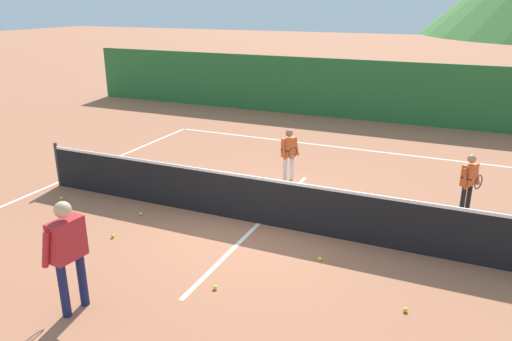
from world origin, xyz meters
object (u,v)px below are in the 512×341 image
object	(u,v)px
tennis_ball_5	(215,287)
tennis_ball_8	(141,214)
tennis_ball_2	(406,310)
instructor	(68,247)
tennis_ball_1	(113,236)
tennis_ball_7	(61,198)
tennis_ball_6	(320,259)
student_0	(289,151)
student_1	(469,179)
tennis_net	(259,200)

from	to	relation	value
tennis_ball_5	tennis_ball_8	world-z (taller)	same
tennis_ball_2	instructor	bearing A→B (deg)	-156.73
tennis_ball_1	tennis_ball_7	bearing A→B (deg)	155.90
instructor	tennis_ball_6	distance (m)	4.00
tennis_ball_2	tennis_ball_5	bearing A→B (deg)	-167.81
student_0	tennis_ball_7	bearing A→B (deg)	-143.03
student_1	tennis_ball_5	xyz separation A→B (m)	(-3.36, -4.56, -0.73)
student_1	tennis_ball_2	bearing A→B (deg)	-99.01
student_1	tennis_ball_7	xyz separation A→B (m)	(-8.14, -2.81, -0.73)
tennis_ball_1	tennis_ball_5	xyz separation A→B (m)	(2.55, -0.75, 0.00)
tennis_net	tennis_ball_2	xyz separation A→B (m)	(3.05, -1.81, -0.47)
student_0	student_1	xyz separation A→B (m)	(3.98, -0.32, -0.02)
instructor	tennis_ball_2	world-z (taller)	instructor
tennis_ball_6	tennis_ball_1	bearing A→B (deg)	-168.83
instructor	student_1	distance (m)	7.61
tennis_net	tennis_ball_2	distance (m)	3.58
instructor	student_1	xyz separation A→B (m)	(4.91, 5.81, -0.24)
tennis_ball_1	tennis_ball_2	xyz separation A→B (m)	(5.28, -0.16, 0.00)
tennis_net	student_1	distance (m)	4.27
student_0	tennis_ball_1	xyz separation A→B (m)	(-1.93, -4.13, -0.74)
tennis_net	instructor	bearing A→B (deg)	-108.65
student_0	tennis_ball_1	bearing A→B (deg)	-115.01
tennis_net	instructor	xyz separation A→B (m)	(-1.23, -3.65, 0.50)
student_1	tennis_ball_5	world-z (taller)	student_1
tennis_ball_6	tennis_ball_7	world-z (taller)	same
instructor	tennis_ball_7	size ratio (longest dim) A/B	24.46
tennis_ball_7	tennis_net	bearing A→B (deg)	8.35
tennis_ball_1	tennis_ball_5	distance (m)	2.66
tennis_ball_1	tennis_ball_7	xyz separation A→B (m)	(-2.23, 1.00, 0.00)
tennis_ball_2	student_1	bearing A→B (deg)	80.99
tennis_net	tennis_ball_2	world-z (taller)	tennis_net
student_1	tennis_ball_2	size ratio (longest dim) A/B	18.57
tennis_ball_1	tennis_ball_7	world-z (taller)	same
tennis_ball_5	tennis_ball_1	bearing A→B (deg)	163.72
student_0	tennis_ball_7	xyz separation A→B (m)	(-4.16, -3.13, -0.74)
tennis_ball_1	tennis_ball_5	world-z (taller)	same
student_0	tennis_ball_5	world-z (taller)	student_0
tennis_ball_2	tennis_ball_6	bearing A→B (deg)	149.52
student_0	tennis_ball_8	world-z (taller)	student_0
tennis_net	instructor	distance (m)	3.89
tennis_ball_6	tennis_ball_7	distance (m)	5.99
instructor	tennis_ball_2	size ratio (longest dim) A/B	24.46
tennis_ball_6	tennis_ball_8	world-z (taller)	same
student_0	tennis_ball_2	world-z (taller)	student_0
tennis_ball_8	instructor	bearing A→B (deg)	-69.47
tennis_ball_1	tennis_ball_7	size ratio (longest dim) A/B	1.00
tennis_net	tennis_ball_5	distance (m)	2.47
tennis_ball_5	tennis_ball_7	xyz separation A→B (m)	(-4.78, 1.74, 0.00)
tennis_ball_7	tennis_ball_2	bearing A→B (deg)	-8.74
tennis_ball_2	tennis_ball_5	distance (m)	2.79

